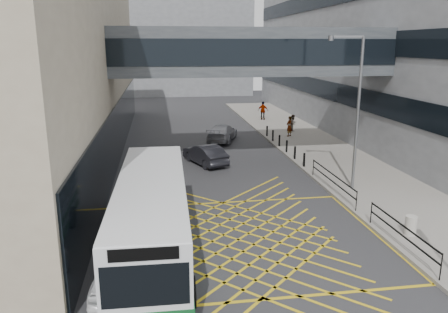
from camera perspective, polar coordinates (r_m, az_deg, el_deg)
name	(u,v)px	position (r m, az deg, el deg)	size (l,w,h in m)	color
ground	(238,240)	(18.68, 1.87, -10.81)	(120.00, 120.00, 0.00)	#333335
building_right	(437,23)	(48.87, 26.08, 15.41)	(24.09, 44.00, 20.00)	gray
building_far	(162,38)	(76.62, -8.07, 15.06)	(28.00, 16.00, 18.00)	gray
skybridge	(251,52)	(29.26, 3.56, 13.49)	(20.00, 4.10, 3.00)	#42474C
pavement	(317,149)	(34.76, 12.04, 1.00)	(6.00, 54.00, 0.16)	gray
box_junction	(238,240)	(18.68, 1.87, -10.80)	(12.00, 9.00, 0.01)	gold
bus	(152,215)	(17.03, -9.33, -7.51)	(2.97, 11.09, 3.09)	silver
car_white	(123,267)	(15.43, -13.09, -13.91)	(1.89, 4.62, 1.47)	white
car_dark	(205,154)	(29.84, -2.49, 0.30)	(1.72, 4.39, 1.37)	black
car_silver	(222,132)	(37.02, -0.26, 3.19)	(2.04, 4.82, 1.50)	#96979E
street_lamp	(355,104)	(24.57, 16.72, 6.57)	(1.84, 0.81, 8.25)	slate
litter_bin	(411,225)	(20.18, 23.21, -8.28)	(0.48, 0.48, 0.83)	#ADA89E
kerb_railings	(359,198)	(21.78, 17.20, -5.23)	(0.05, 12.54, 1.00)	black
bollards	(283,143)	(33.78, 7.71, 1.72)	(0.14, 10.14, 0.90)	black
pedestrian_a	(289,126)	(38.57, 8.52, 3.92)	(0.70, 0.50, 1.76)	gray
pedestrian_b	(293,123)	(40.73, 9.02, 4.32)	(0.76, 0.44, 1.55)	gray
pedestrian_c	(263,111)	(46.89, 5.13, 5.98)	(1.14, 0.55, 1.92)	gray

